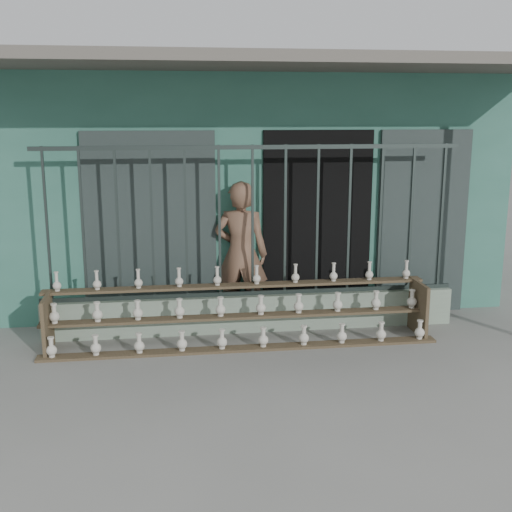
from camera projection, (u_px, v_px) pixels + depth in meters
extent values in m
plane|color=slate|center=(269.00, 371.00, 6.61)|extent=(60.00, 60.00, 0.00)
cube|color=#326A59|center=(228.00, 176.00, 10.42)|extent=(7.00, 5.00, 3.20)
cube|color=black|center=(317.00, 225.00, 8.23)|extent=(1.40, 0.12, 2.40)
cube|color=#212C2A|center=(151.00, 229.00, 7.91)|extent=(1.60, 0.08, 2.40)
cube|color=#212C2A|center=(422.00, 223.00, 8.38)|extent=(1.20, 0.08, 2.40)
cube|color=#59544C|center=(254.00, 62.00, 7.08)|extent=(7.40, 2.00, 0.12)
cube|color=gray|center=(253.00, 313.00, 7.82)|extent=(5.00, 0.20, 0.45)
cube|color=#283330|center=(47.00, 226.00, 7.26)|extent=(0.03, 0.03, 1.80)
cube|color=#283330|center=(83.00, 226.00, 7.31)|extent=(0.03, 0.03, 1.80)
cube|color=#283330|center=(118.00, 225.00, 7.36)|extent=(0.03, 0.03, 1.80)
cube|color=#283330|center=(152.00, 224.00, 7.41)|extent=(0.03, 0.03, 1.80)
cube|color=#283330|center=(186.00, 223.00, 7.47)|extent=(0.03, 0.03, 1.80)
cube|color=#283330|center=(219.00, 222.00, 7.52)|extent=(0.03, 0.03, 1.80)
cube|color=#283330|center=(253.00, 222.00, 7.57)|extent=(0.03, 0.03, 1.80)
cube|color=#283330|center=(285.00, 221.00, 7.63)|extent=(0.03, 0.03, 1.80)
cube|color=#283330|center=(317.00, 220.00, 7.68)|extent=(0.03, 0.03, 1.80)
cube|color=#283330|center=(349.00, 219.00, 7.73)|extent=(0.03, 0.03, 1.80)
cube|color=#283330|center=(380.00, 219.00, 7.78)|extent=(0.03, 0.03, 1.80)
cube|color=#283330|center=(411.00, 218.00, 7.84)|extent=(0.03, 0.03, 1.80)
cube|color=#283330|center=(441.00, 217.00, 7.89)|extent=(0.03, 0.03, 1.80)
cube|color=#283330|center=(252.00, 147.00, 7.38)|extent=(5.00, 0.04, 0.05)
cube|color=#283330|center=(253.00, 293.00, 7.76)|extent=(5.00, 0.04, 0.05)
cube|color=brown|center=(243.00, 349.00, 7.21)|extent=(4.50, 0.18, 0.03)
cube|color=brown|center=(240.00, 316.00, 7.39)|extent=(4.50, 0.18, 0.03)
cube|color=brown|center=(238.00, 286.00, 7.56)|extent=(4.50, 0.18, 0.03)
cube|color=brown|center=(48.00, 324.00, 7.10)|extent=(0.04, 0.55, 0.64)
cube|color=brown|center=(418.00, 308.00, 7.67)|extent=(0.04, 0.55, 0.64)
imported|color=brown|center=(241.00, 254.00, 7.93)|extent=(0.75, 0.60, 1.81)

